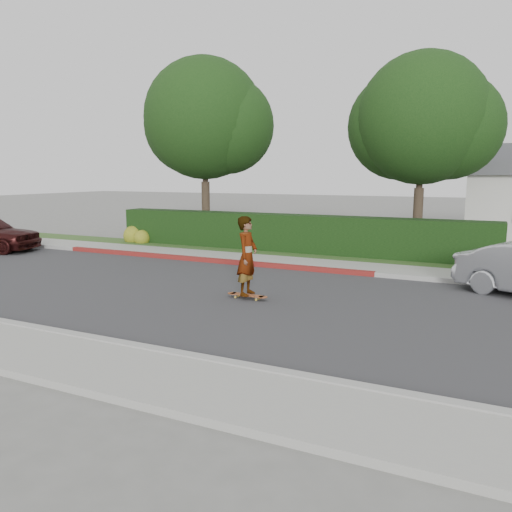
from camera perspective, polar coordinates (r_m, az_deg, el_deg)
The scene contains 14 objects.
ground at distance 11.77m, azimuth 4.45°, elevation -5.64°, with size 120.00×120.00×0.00m, color slate.
road at distance 11.77m, azimuth 4.45°, elevation -5.61°, with size 60.00×8.00×0.01m, color #2D2D30.
curb_near at distance 8.23m, azimuth -6.03°, elevation -11.82°, with size 60.00×0.20×0.15m, color #9E9E99.
sidewalk_near at distance 7.54m, azimuth -9.69°, elevation -14.06°, with size 60.00×1.60×0.12m, color gray.
curb_far at distance 15.56m, azimuth 9.86°, elevation -1.76°, with size 60.00×0.20×0.15m, color #9E9E99.
curb_red_section at distance 17.53m, azimuth -6.08°, elevation -0.42°, with size 12.00×0.21×0.15m, color maroon.
sidewalk_far at distance 16.41m, azimuth 10.70°, elevation -1.26°, with size 60.00×1.60×0.12m, color gray.
planting_strip at distance 17.95m, azimuth 12.01°, elevation -0.44°, with size 60.00×1.60×0.10m, color #2D4C1E.
hedge at distance 19.30m, azimuth 3.80°, elevation 2.53°, with size 15.00×1.00×1.50m, color black.
flowering_shrub at distance 22.49m, azimuth -13.52°, elevation 2.19°, with size 1.40×1.00×0.90m.
tree_left at distance 22.61m, azimuth -5.69°, elevation 14.96°, with size 5.99×5.21×8.00m.
tree_center at distance 20.07m, azimuth 18.53°, elevation 14.22°, with size 5.66×4.84×7.44m.
skateboard at distance 12.28m, azimuth -1.00°, elevation -4.52°, with size 1.08×0.24×0.10m.
skateboarder at distance 12.08m, azimuth -1.01°, elevation 0.00°, with size 0.70×0.46×1.93m, color white.
Camera 1 is at (4.03, -10.63, 3.04)m, focal length 35.00 mm.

